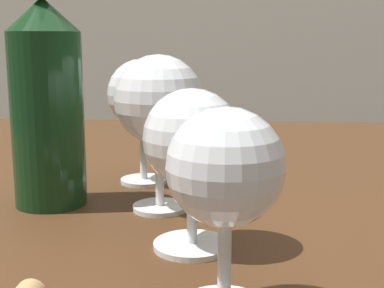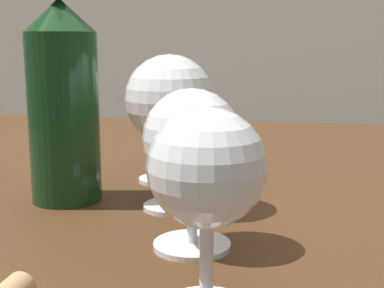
# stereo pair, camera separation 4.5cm
# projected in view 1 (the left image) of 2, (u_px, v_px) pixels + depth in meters

# --- Properties ---
(dining_table) EXTENTS (1.39, 0.96, 0.72)m
(dining_table) POSITION_uv_depth(u_px,v_px,m) (239.00, 232.00, 0.73)
(dining_table) COLOR #472B16
(dining_table) RESTS_ON ground_plane
(wine_glass_white) EXTENTS (0.08, 0.08, 0.14)m
(wine_glass_white) POSITION_uv_depth(u_px,v_px,m) (225.00, 173.00, 0.34)
(wine_glass_white) COLOR white
(wine_glass_white) RESTS_ON dining_table
(wine_glass_amber) EXTENTS (0.08, 0.08, 0.14)m
(wine_glass_amber) POSITION_uv_depth(u_px,v_px,m) (192.00, 141.00, 0.45)
(wine_glass_amber) COLOR white
(wine_glass_amber) RESTS_ON dining_table
(wine_glass_empty) EXTENTS (0.09, 0.09, 0.16)m
(wine_glass_empty) POSITION_uv_depth(u_px,v_px,m) (159.00, 102.00, 0.55)
(wine_glass_empty) COLOR white
(wine_glass_empty) RESTS_ON dining_table
(wine_glass_pinot) EXTENTS (0.09, 0.09, 0.15)m
(wine_glass_pinot) POSITION_uv_depth(u_px,v_px,m) (142.00, 96.00, 0.66)
(wine_glass_pinot) COLOR white
(wine_glass_pinot) RESTS_ON dining_table
(wine_bottle) EXTENTS (0.08, 0.08, 0.30)m
(wine_bottle) POSITION_uv_depth(u_px,v_px,m) (47.00, 98.00, 0.57)
(wine_bottle) COLOR #143819
(wine_bottle) RESTS_ON dining_table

